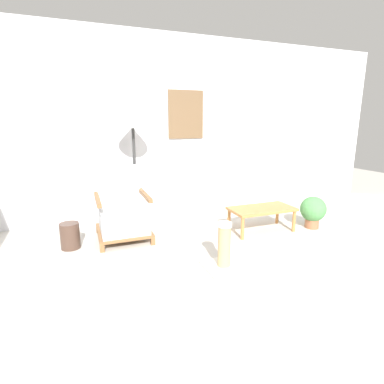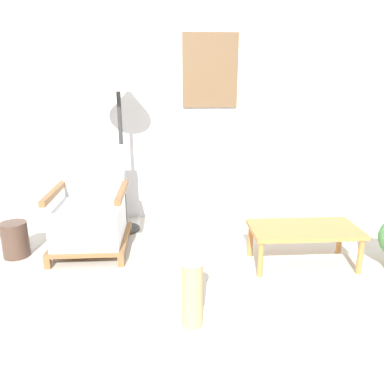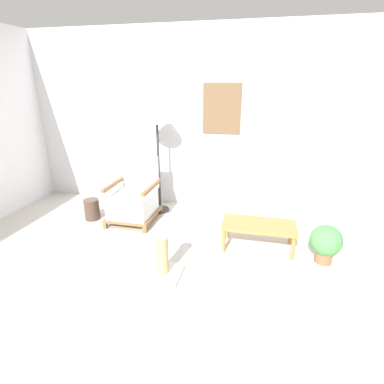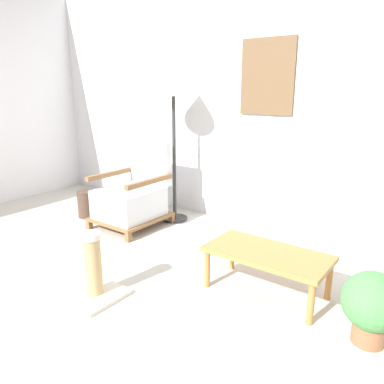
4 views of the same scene
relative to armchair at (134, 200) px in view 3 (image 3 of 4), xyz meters
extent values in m
plane|color=#B7B2A8|center=(0.74, -1.63, -0.31)|extent=(14.00, 14.00, 0.00)
cube|color=silver|center=(0.74, 0.82, 1.04)|extent=(8.00, 0.06, 2.70)
cube|color=brown|center=(1.13, 0.77, 1.24)|extent=(0.56, 0.02, 0.72)
cube|color=brown|center=(-0.29, -0.36, -0.27)|extent=(0.05, 0.05, 0.09)
cube|color=brown|center=(0.29, -0.36, -0.27)|extent=(0.05, 0.05, 0.09)
cube|color=brown|center=(-0.29, 0.30, -0.27)|extent=(0.05, 0.05, 0.09)
cube|color=brown|center=(0.29, 0.30, -0.27)|extent=(0.05, 0.05, 0.09)
cube|color=brown|center=(0.00, -0.03, -0.21)|extent=(0.64, 0.71, 0.03)
cube|color=silver|center=(0.00, -0.05, -0.05)|extent=(0.56, 0.61, 0.30)
cube|color=silver|center=(0.00, 0.28, 0.34)|extent=(0.56, 0.08, 0.47)
cube|color=brown|center=(-0.29, -0.03, 0.22)|extent=(0.05, 0.65, 0.05)
cube|color=brown|center=(0.29, -0.03, 0.22)|extent=(0.05, 0.65, 0.05)
cylinder|color=#2D2D2D|center=(0.25, 0.41, -0.30)|extent=(0.28, 0.28, 0.03)
cylinder|color=#2D2D2D|center=(0.25, 0.41, 0.38)|extent=(0.04, 0.04, 1.34)
cone|color=silver|center=(0.25, 0.41, 1.20)|extent=(0.42, 0.42, 0.30)
cube|color=#B2753D|center=(1.78, -0.42, -0.01)|extent=(0.87, 0.44, 0.04)
cylinder|color=#B2753D|center=(1.39, -0.60, -0.17)|extent=(0.04, 0.04, 0.29)
cylinder|color=#B2753D|center=(2.17, -0.60, -0.17)|extent=(0.04, 0.04, 0.29)
cylinder|color=#B2753D|center=(1.39, -0.24, -0.17)|extent=(0.04, 0.04, 0.29)
cylinder|color=#B2753D|center=(2.17, -0.24, -0.17)|extent=(0.04, 0.04, 0.29)
cylinder|color=#473328|center=(-0.63, -0.12, -0.16)|extent=(0.22, 0.22, 0.31)
cylinder|color=#935B3D|center=(2.51, -0.57, -0.25)|extent=(0.18, 0.18, 0.12)
sphere|color=#4C8E4C|center=(2.51, -0.57, -0.04)|extent=(0.35, 0.35, 0.35)
cube|color=beige|center=(0.82, -1.20, -0.30)|extent=(0.38, 0.38, 0.03)
cylinder|color=tan|center=(0.82, -1.20, -0.08)|extent=(0.13, 0.13, 0.42)
cylinder|color=beige|center=(0.82, -1.20, 0.15)|extent=(0.14, 0.14, 0.04)
camera|label=1|loc=(-0.46, -3.68, 1.13)|focal=28.00mm
camera|label=2|loc=(0.70, -3.15, 1.15)|focal=35.00mm
camera|label=3|loc=(1.72, -3.74, 1.59)|focal=28.00mm
camera|label=4|loc=(2.81, -2.70, 1.13)|focal=35.00mm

